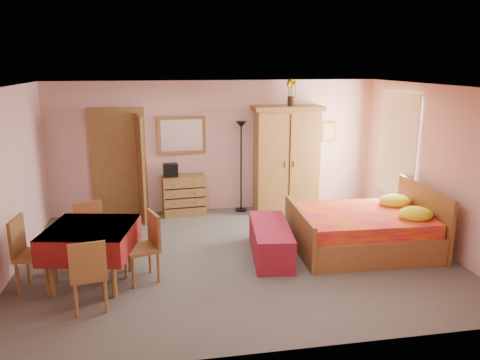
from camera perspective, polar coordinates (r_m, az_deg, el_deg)
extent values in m
plane|color=#646058|center=(7.37, -0.36, -9.30)|extent=(6.50, 6.50, 0.00)
plane|color=brown|center=(6.77, -0.39, 11.33)|extent=(6.50, 6.50, 0.00)
cube|color=#E1A7A3|center=(9.38, -2.97, 4.10)|extent=(6.50, 0.10, 2.60)
cube|color=#E1A7A3|center=(4.62, 4.93, -6.61)|extent=(6.50, 0.10, 2.60)
cube|color=#E1A7A3|center=(7.18, -26.88, -0.56)|extent=(0.10, 5.00, 2.60)
cube|color=#E1A7A3|center=(8.15, 22.78, 1.47)|extent=(0.10, 5.00, 2.60)
cube|color=#9E6B35|center=(9.36, -14.55, 1.92)|extent=(1.06, 0.12, 2.15)
cube|color=white|center=(9.11, 18.63, 4.03)|extent=(0.08, 1.40, 1.95)
cube|color=#D8BF59|center=(9.88, 10.75, 5.85)|extent=(0.30, 0.04, 0.40)
cube|color=olive|center=(9.29, -6.84, -1.84)|extent=(0.86, 0.48, 0.78)
cube|color=white|center=(9.25, -7.13, 5.44)|extent=(0.94, 0.11, 0.74)
cube|color=black|center=(9.14, -8.47, 1.20)|extent=(0.29, 0.22, 0.26)
cube|color=black|center=(9.31, 0.13, 1.60)|extent=(0.31, 0.31, 1.82)
cube|color=#AE7A3B|center=(9.37, 5.65, 2.53)|extent=(1.37, 0.74, 2.12)
cube|color=yellow|center=(9.22, 6.27, 10.57)|extent=(0.21, 0.21, 0.51)
cube|color=red|center=(7.74, 14.68, -4.64)|extent=(2.24, 1.79, 1.00)
cube|color=maroon|center=(7.32, 3.75, -7.40)|extent=(0.73, 1.55, 0.50)
cube|color=maroon|center=(6.70, -17.56, -8.71)|extent=(1.31, 1.31, 0.81)
cube|color=#A56838|center=(6.04, -17.96, -10.74)|extent=(0.48, 0.48, 0.93)
cube|color=#905F30|center=(7.27, -17.59, -6.40)|extent=(0.53, 0.53, 0.93)
cube|color=#AD6D3A|center=(6.75, -23.68, -8.26)|extent=(0.50, 0.50, 1.00)
cube|color=olive|center=(6.58, -11.99, -8.11)|extent=(0.55, 0.55, 0.95)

